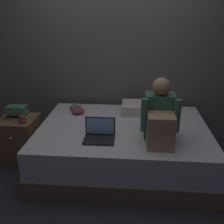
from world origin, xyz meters
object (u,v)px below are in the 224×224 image
person_sitting (160,118)px  clothes_pile (77,109)px  laptop (100,134)px  book_stack (18,112)px  nightstand (20,139)px  pillow (143,108)px  mug (23,119)px  bed (123,146)px

person_sitting → clothes_pile: person_sitting is taller
person_sitting → clothes_pile: bearing=144.4°
laptop → book_stack: bearing=159.0°
nightstand → pillow: 1.63m
mug → clothes_pile: 0.72m
person_sitting → book_stack: bearing=166.8°
nightstand → person_sitting: (1.68, -0.36, 0.49)m
nightstand → pillow: size_ratio=1.00×
bed → nightstand: bearing=178.8°
nightstand → laptop: size_ratio=1.75×
person_sitting → book_stack: 1.72m
laptop → clothes_pile: (-0.40, 0.74, -0.01)m
person_sitting → nightstand: bearing=167.8°
bed → book_stack: bearing=177.5°
bed → nightstand: size_ratio=3.56×
person_sitting → pillow: bearing=99.7°
mug → clothes_pile: bearing=42.2°
nightstand → mug: mug is taller
laptop → mug: bearing=164.7°
laptop → book_stack: laptop is taller
pillow → mug: bearing=-158.9°
nightstand → laptop: bearing=-19.5°
bed → mug: 1.22m
bed → laptop: laptop is taller
bed → book_stack: book_stack is taller
laptop → nightstand: bearing=160.5°
bed → person_sitting: bearing=-41.7°
book_stack → clothes_pile: (0.66, 0.33, -0.07)m
laptop → mug: laptop is taller
nightstand → person_sitting: size_ratio=0.86×
nightstand → mug: size_ratio=6.24×
clothes_pile → pillow: bearing=3.9°
laptop → pillow: 0.93m
person_sitting → clothes_pile: 1.26m
laptop → pillow: (0.48, 0.80, 0.01)m
person_sitting → laptop: person_sitting is taller
bed → clothes_pile: 0.81m
laptop → clothes_pile: size_ratio=1.27×
clothes_pile → nightstand: bearing=-151.3°
bed → pillow: (0.24, 0.45, 0.33)m
nightstand → person_sitting: bearing=-12.2°
bed → mug: size_ratio=22.22×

